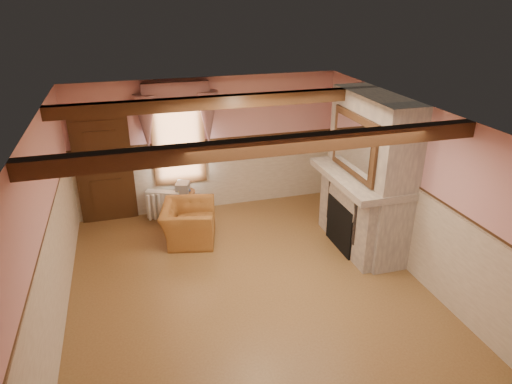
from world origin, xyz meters
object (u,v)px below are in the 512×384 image
object	(u,v)px
side_table	(185,203)
mantel_clock	(342,155)
radiator	(164,205)
bowl	(360,171)
oil_lamp	(349,158)
armchair	(188,223)

from	to	relation	value
side_table	mantel_clock	xyz separation A→B (m)	(2.84, -1.36, 1.25)
side_table	radiator	bearing A→B (deg)	180.00
bowl	oil_lamp	bearing A→B (deg)	90.00
mantel_clock	armchair	bearing A→B (deg)	173.65
bowl	radiator	bearing A→B (deg)	147.62
side_table	bowl	size ratio (longest dim) A/B	1.49
side_table	bowl	world-z (taller)	bowl
bowl	oil_lamp	world-z (taller)	oil_lamp
mantel_clock	oil_lamp	distance (m)	0.27
armchair	oil_lamp	size ratio (longest dim) A/B	3.86
radiator	armchair	bearing A→B (deg)	-46.62
mantel_clock	oil_lamp	world-z (taller)	oil_lamp
radiator	oil_lamp	xyz separation A→B (m)	(3.27, -1.63, 1.26)
mantel_clock	radiator	bearing A→B (deg)	157.37
radiator	oil_lamp	bearing A→B (deg)	-2.28
oil_lamp	side_table	bearing A→B (deg)	150.10
side_table	mantel_clock	bearing A→B (deg)	-25.65
radiator	bowl	world-z (taller)	bowl
side_table	mantel_clock	world-z (taller)	mantel_clock
bowl	mantel_clock	world-z (taller)	mantel_clock
armchair	bowl	distance (m)	3.28
side_table	oil_lamp	world-z (taller)	oil_lamp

